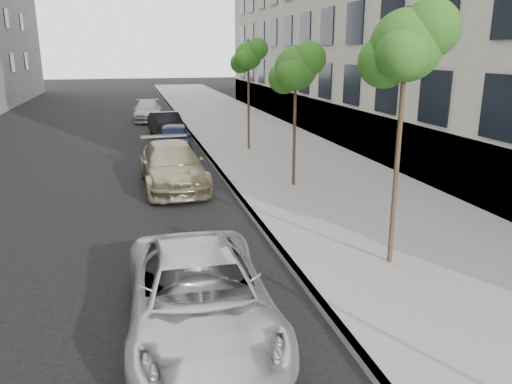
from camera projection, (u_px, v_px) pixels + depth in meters
name	position (u px, v px, depth m)	size (l,w,h in m)	color
ground	(261.00, 322.00, 8.43)	(160.00, 160.00, 0.00)	black
sidewalk	(231.00, 122.00, 31.81)	(6.40, 72.00, 0.14)	gray
curb	(182.00, 123.00, 31.08)	(0.15, 72.00, 0.14)	#9E9B93
tree_near	(408.00, 46.00, 9.35)	(1.71, 1.51, 5.23)	#38281C
tree_mid	(297.00, 68.00, 15.59)	(1.69, 1.49, 4.59)	#38281C
tree_far	(249.00, 56.00, 21.57)	(1.56, 1.36, 4.83)	#38281C
minivan	(200.00, 297.00, 7.90)	(2.23, 4.84, 1.34)	silver
suv	(172.00, 165.00, 16.72)	(2.02, 4.96, 1.44)	tan
sedan_blue	(174.00, 139.00, 22.25)	(1.52, 3.78, 1.29)	#101737
sedan_black	(167.00, 125.00, 26.39)	(1.36, 3.89, 1.28)	black
sedan_rear	(148.00, 111.00, 32.53)	(1.80, 4.42, 1.28)	#A3A5AB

